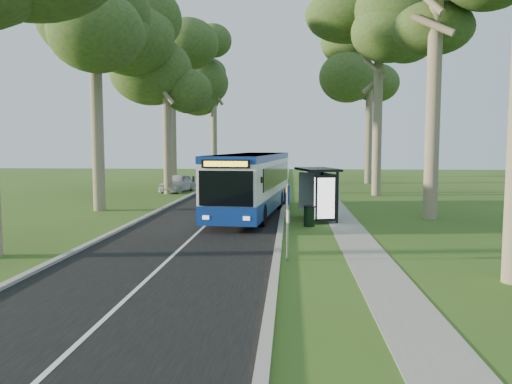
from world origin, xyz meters
TOP-DOWN VIEW (x-y plane):
  - ground at (0.00, 0.00)m, footprint 120.00×120.00m
  - road at (-3.50, 10.00)m, footprint 7.00×100.00m
  - kerb_east at (0.00, 10.00)m, footprint 0.25×100.00m
  - kerb_west at (-7.00, 10.00)m, footprint 0.25×100.00m
  - centre_line at (-3.50, 10.00)m, footprint 0.12×100.00m
  - footpath at (3.00, 10.00)m, footprint 1.50×100.00m
  - bus at (-1.63, 6.74)m, footprint 3.77×12.50m
  - bus_stop_sign at (0.35, -3.84)m, footprint 0.12×0.35m
  - bus_shelter at (1.90, 4.79)m, footprint 2.29×3.31m
  - litter_bin at (1.29, 3.09)m, footprint 0.54×0.54m
  - car_white at (-8.65, 19.74)m, footprint 2.54×4.49m
  - car_silver at (-7.97, 32.86)m, footprint 2.11×4.80m
  - tree_west_b at (-10.50, 8.00)m, footprint 5.20×5.20m
  - tree_west_c at (-9.00, 18.00)m, footprint 5.20×5.20m
  - tree_west_d at (-11.00, 28.00)m, footprint 5.20×5.20m
  - tree_west_e at (-8.50, 38.00)m, footprint 5.20×5.20m
  - tree_east_c at (6.80, 18.00)m, footprint 5.20×5.20m
  - tree_east_d at (8.00, 30.00)m, footprint 5.20×5.20m

SIDE VIEW (x-z plane):
  - ground at x=0.00m, z-range 0.00..0.00m
  - road at x=-3.50m, z-range 0.00..0.02m
  - footpath at x=3.00m, z-range 0.00..0.02m
  - centre_line at x=-3.50m, z-range 0.02..0.02m
  - kerb_east at x=0.00m, z-range 0.00..0.12m
  - kerb_west at x=-7.00m, z-range 0.00..0.12m
  - litter_bin at x=1.29m, z-range 0.01..0.95m
  - car_white at x=-8.65m, z-range 0.00..1.44m
  - car_silver at x=-7.97m, z-range 0.00..1.53m
  - bus_stop_sign at x=0.35m, z-range 0.31..2.80m
  - bus at x=-1.63m, z-range 0.06..3.32m
  - bus_shelter at x=1.90m, z-range 0.53..3.12m
  - tree_west_c at x=-9.00m, z-range 3.24..16.67m
  - tree_east_c at x=6.80m, z-range 3.51..18.07m
  - tree_west_b at x=-10.50m, z-range 3.71..19.11m
  - tree_east_d at x=8.00m, z-range 3.83..19.75m
  - tree_west_e at x=-8.50m, z-range 3.83..19.78m
  - tree_west_d at x=-11.00m, z-range 4.45..23.12m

